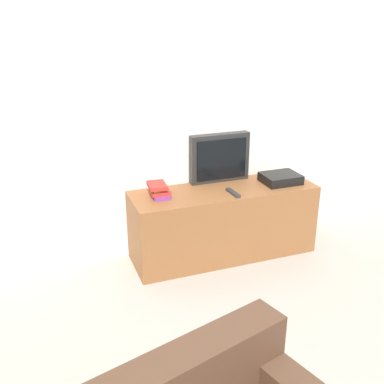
{
  "coord_description": "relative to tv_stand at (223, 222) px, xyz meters",
  "views": [
    {
      "loc": [
        -0.7,
        -0.43,
        1.95
      ],
      "look_at": [
        0.37,
        2.42,
        0.75
      ],
      "focal_mm": 42.0,
      "sensor_mm": 36.0,
      "label": 1
    }
  ],
  "objects": [
    {
      "name": "tv_stand",
      "position": [
        0.0,
        0.0,
        0.0
      ],
      "size": [
        1.57,
        0.49,
        0.61
      ],
      "color": "brown",
      "rests_on": "ground_plane"
    },
    {
      "name": "television",
      "position": [
        0.04,
        0.2,
        0.51
      ],
      "size": [
        0.53,
        0.09,
        0.42
      ],
      "color": "black",
      "rests_on": "tv_stand"
    },
    {
      "name": "wall_back",
      "position": [
        -0.77,
        0.3,
        1.0
      ],
      "size": [
        9.0,
        0.06,
        2.6
      ],
      "color": "white",
      "rests_on": "ground_plane"
    },
    {
      "name": "book_stack",
      "position": [
        -0.56,
        0.03,
        0.36
      ],
      "size": [
        0.17,
        0.2,
        0.11
      ],
      "color": "#7A3884",
      "rests_on": "tv_stand"
    },
    {
      "name": "remote_on_stand",
      "position": [
        0.02,
        -0.12,
        0.32
      ],
      "size": [
        0.05,
        0.19,
        0.02
      ],
      "rotation": [
        0.0,
        0.0,
        0.06
      ],
      "color": "#2D2D2D",
      "rests_on": "tv_stand"
    },
    {
      "name": "set_top_box",
      "position": [
        0.52,
        -0.02,
        0.34
      ],
      "size": [
        0.31,
        0.25,
        0.08
      ],
      "color": "black",
      "rests_on": "tv_stand"
    }
  ]
}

